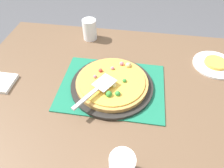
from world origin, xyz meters
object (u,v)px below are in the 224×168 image
object	(u,v)px
pizza_server	(97,89)
napkin_stack	(1,82)
cup_near	(90,30)
cup_far	(122,167)
pizza_pan	(112,85)
pizza	(112,82)
served_slice_left	(216,63)
plate_near_left	(215,65)

from	to	relation	value
pizza_server	napkin_stack	bearing A→B (deg)	176.90
cup_near	cup_far	distance (m)	0.82
cup_far	pizza_server	xyz separation A→B (m)	(-0.14, 0.30, 0.01)
pizza_pan	pizza_server	bearing A→B (deg)	-121.30
pizza_pan	cup_far	size ratio (longest dim) A/B	3.17
cup_far	pizza_server	world-z (taller)	cup_far
pizza	served_slice_left	xyz separation A→B (m)	(0.50, 0.23, -0.02)
pizza_pan	cup_near	xyz separation A→B (m)	(-0.19, 0.38, 0.05)
plate_near_left	cup_near	xyz separation A→B (m)	(-0.70, 0.15, 0.06)
served_slice_left	napkin_stack	world-z (taller)	served_slice_left
pizza_pan	served_slice_left	size ratio (longest dim) A/B	3.45
cup_far	pizza_server	bearing A→B (deg)	114.88
pizza_server	pizza	bearing A→B (deg)	58.47
pizza	pizza_server	size ratio (longest dim) A/B	1.51
served_slice_left	cup_far	world-z (taller)	cup_far
pizza_pan	cup_far	bearing A→B (deg)	-76.92
cup_near	pizza_server	world-z (taller)	cup_near
pizza	cup_near	distance (m)	0.42
napkin_stack	pizza_server	bearing A→B (deg)	-3.10
served_slice_left	cup_near	bearing A→B (deg)	168.13
napkin_stack	pizza	bearing A→B (deg)	6.39
pizza	napkin_stack	world-z (taller)	pizza
pizza	pizza_server	world-z (taller)	pizza_server
cup_near	cup_far	world-z (taller)	same
served_slice_left	cup_far	bearing A→B (deg)	-123.82
served_slice_left	cup_far	size ratio (longest dim) A/B	0.92
pizza_pan	plate_near_left	bearing A→B (deg)	24.74
pizza_pan	served_slice_left	bearing A→B (deg)	24.74
pizza_pan	cup_far	world-z (taller)	cup_far
cup_far	pizza_server	distance (m)	0.33
pizza_pan	pizza	world-z (taller)	pizza
pizza_pan	served_slice_left	distance (m)	0.56
served_slice_left	napkin_stack	xyz separation A→B (m)	(-1.03, -0.29, -0.01)
cup_far	pizza_server	size ratio (longest dim) A/B	0.55
plate_near_left	cup_near	world-z (taller)	cup_near
plate_near_left	served_slice_left	bearing A→B (deg)	0.00
plate_near_left	served_slice_left	xyz separation A→B (m)	(0.00, 0.00, 0.01)
pizza_pan	pizza_server	world-z (taller)	pizza_server
plate_near_left	napkin_stack	distance (m)	1.07
pizza	napkin_stack	bearing A→B (deg)	-173.61
cup_near	napkin_stack	world-z (taller)	cup_near
pizza_pan	served_slice_left	world-z (taller)	served_slice_left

